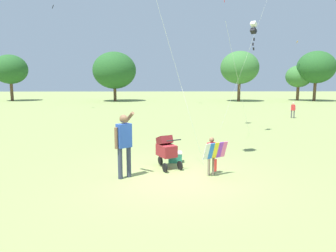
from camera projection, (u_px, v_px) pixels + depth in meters
ground_plane at (174, 178)px, 8.77m from camera, size 120.00×120.00×0.00m
treeline_distant at (182, 69)px, 38.29m from camera, size 42.17×5.24×6.12m
child_with_butterfly_kite at (212, 152)px, 8.92m from camera, size 0.75×0.54×1.11m
person_adult_flyer at (124, 140)px, 8.61m from camera, size 0.54×0.71×1.87m
stroller at (166, 149)px, 9.67m from camera, size 0.83×1.10×1.03m
kite_green_novelty at (253, 29)px, 14.89m from camera, size 2.07×2.85×5.48m
person_red_shirt at (293, 109)px, 21.96m from camera, size 0.35×0.21×1.11m
cooler_box at (175, 157)px, 10.38m from camera, size 0.45×0.33×0.35m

